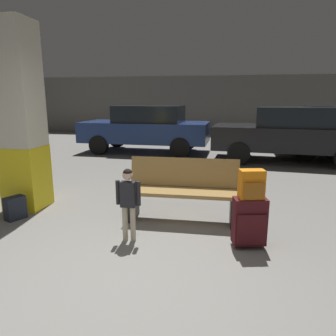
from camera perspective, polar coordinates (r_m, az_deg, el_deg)
ground_plane at (r=6.91m, az=2.31°, el=-2.42°), size 18.00×18.00×0.10m
garage_back_wall at (r=15.50m, az=7.01°, el=11.24°), size 18.00×0.12×2.80m
structural_pillar at (r=5.38m, az=-25.31°, el=8.11°), size 0.57×0.57×2.88m
bench at (r=4.51m, az=2.69°, el=-4.11°), size 1.61×0.55×0.89m
suitcase at (r=3.85m, az=14.64°, el=-9.43°), size 0.41×0.30×0.60m
backpack_bright at (r=3.71m, az=15.03°, el=-2.97°), size 0.31×0.24×0.34m
child at (r=3.84m, az=-7.28°, el=-5.28°), size 0.31×0.19×0.92m
backpack_dark_floor at (r=5.13m, az=-26.17°, el=-6.58°), size 0.28×0.32×0.34m
parked_car_near at (r=9.31m, az=21.48°, el=5.97°), size 4.24×2.08×1.51m
parked_car_far at (r=10.33m, az=-3.96°, el=7.37°), size 4.15×1.90×1.51m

